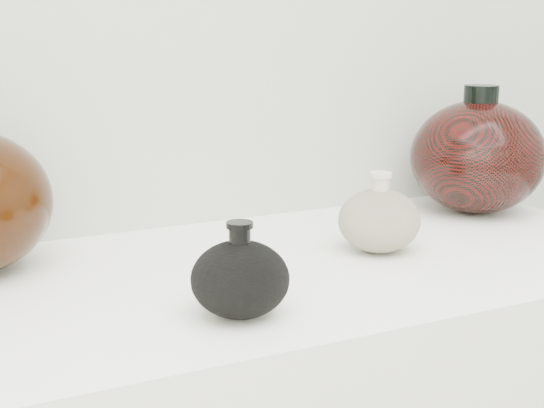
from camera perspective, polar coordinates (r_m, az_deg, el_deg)
name	(u,v)px	position (r m, az deg, el deg)	size (l,w,h in m)	color
black_gourd_vase	(240,278)	(0.82, -2.41, -5.61)	(0.14, 0.14, 0.11)	black
cream_gourd_vase	(379,220)	(1.06, 8.07, -1.19)	(0.14, 0.14, 0.11)	beige
right_round_pot	(477,156)	(1.31, 15.21, 3.48)	(0.27, 0.27, 0.21)	black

